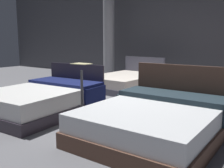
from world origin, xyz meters
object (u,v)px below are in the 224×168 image
bed_0 (43,99)px  support_pillar (109,27)px  bed_1 (155,121)px  bed_2 (126,82)px  price_sign (82,102)px  bed_3 (209,89)px

bed_0 → support_pillar: bearing=108.4°
bed_1 → bed_2: 3.58m
bed_0 → price_sign: 1.09m
bed_0 → bed_2: 2.84m
bed_1 → bed_3: 2.78m
bed_1 → bed_2: size_ratio=0.94×
bed_1 → bed_2: bed_1 is taller
bed_2 → price_sign: (1.10, -2.96, 0.17)m
bed_1 → price_sign: 1.18m
bed_2 → price_sign: 3.16m
bed_3 → support_pillar: support_pillar is taller
bed_0 → bed_2: bed_0 is taller
bed_3 → price_sign: 3.16m
bed_0 → support_pillar: size_ratio=0.60×
bed_2 → bed_3: bearing=2.9°
bed_0 → price_sign: (1.08, -0.12, 0.13)m
support_pillar → bed_1: bearing=-47.4°
bed_0 → bed_1: 2.24m
bed_0 → price_sign: bearing=-9.1°
support_pillar → price_sign: bearing=-58.1°
bed_2 → bed_0: bearing=-86.6°
bed_2 → support_pillar: (-1.68, 1.50, 1.55)m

